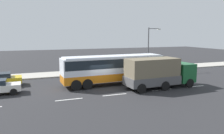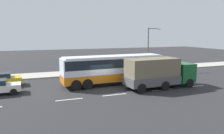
{
  "view_description": "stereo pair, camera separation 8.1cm",
  "coord_description": "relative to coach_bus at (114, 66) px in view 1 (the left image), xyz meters",
  "views": [
    {
      "loc": [
        -6.86,
        -21.62,
        5.71
      ],
      "look_at": [
        1.55,
        0.89,
        2.03
      ],
      "focal_mm": 34.81,
      "sensor_mm": 36.0,
      "label": 1
    },
    {
      "loc": [
        -6.93,
        -21.59,
        5.71
      ],
      "look_at": [
        1.55,
        0.89,
        2.03
      ],
      "focal_mm": 34.81,
      "sensor_mm": 36.0,
      "label": 2
    }
  ],
  "objects": [
    {
      "name": "sidewalk_curb",
      "position": [
        -1.84,
        8.06,
        -1.96
      ],
      "size": [
        80.0,
        4.0,
        0.15
      ],
      "primitive_type": "cube",
      "color": "#A8A399",
      "rests_on": "ground_plane"
    },
    {
      "name": "car_yellow_taxi",
      "position": [
        -11.94,
        3.25,
        -1.25
      ],
      "size": [
        4.2,
        2.21,
        1.48
      ],
      "rotation": [
        0.0,
        0.0,
        0.06
      ],
      "color": "gold",
      "rests_on": "ground_plane"
    },
    {
      "name": "ground_plane",
      "position": [
        -1.84,
        -1.17,
        -2.04
      ],
      "size": [
        120.0,
        120.0,
        0.0
      ],
      "primitive_type": "plane",
      "color": "#28282B"
    },
    {
      "name": "lane_centreline",
      "position": [
        -1.7,
        -4.23,
        -2.03
      ],
      "size": [
        35.77,
        0.16,
        0.01
      ],
      "color": "white",
      "rests_on": "ground_plane"
    },
    {
      "name": "street_lamp",
      "position": [
        8.35,
        6.36,
        1.92
      ],
      "size": [
        2.12,
        0.24,
        6.5
      ],
      "color": "#47474C",
      "rests_on": "sidewalk_curb"
    },
    {
      "name": "cargo_truck",
      "position": [
        3.81,
        -3.38,
        -0.33
      ],
      "size": [
        7.85,
        2.93,
        3.2
      ],
      "rotation": [
        0.0,
        0.0,
        0.04
      ],
      "color": "#19592D",
      "rests_on": "ground_plane"
    },
    {
      "name": "pedestrian_near_curb",
      "position": [
        -2.01,
        8.31,
        -0.98
      ],
      "size": [
        0.32,
        0.32,
        1.59
      ],
      "rotation": [
        0.0,
        0.0,
        2.67
      ],
      "color": "#38334C",
      "rests_on": "sidewalk_curb"
    },
    {
      "name": "coach_bus",
      "position": [
        0.0,
        0.0,
        0.0
      ],
      "size": [
        11.85,
        3.14,
        3.27
      ],
      "rotation": [
        0.0,
        0.0,
        0.05
      ],
      "color": "orange",
      "rests_on": "ground_plane"
    }
  ]
}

